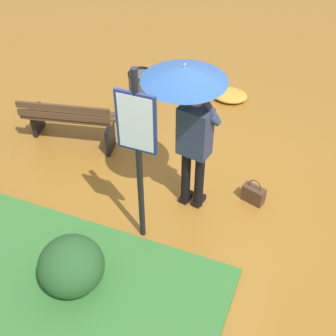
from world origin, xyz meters
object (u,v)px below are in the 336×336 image
info_sign_post (138,142)px  handbag (253,194)px  person_with_umbrella (189,104)px  park_bench (70,120)px  trash_bin (142,95)px

info_sign_post → handbag: bearing=-136.6°
person_with_umbrella → handbag: size_ratio=5.53×
handbag → park_bench: (2.90, -0.24, 0.28)m
person_with_umbrella → park_bench: 2.44m
info_sign_post → park_bench: 2.44m
person_with_umbrella → handbag: (-0.83, -0.34, -1.42)m
handbag → park_bench: 2.92m
park_bench → trash_bin: 1.24m
info_sign_post → park_bench: (1.76, -1.32, -1.04)m
handbag → park_bench: size_ratio=0.26×
handbag → park_bench: park_bench is taller
handbag → trash_bin: bearing=-30.0°
info_sign_post → park_bench: bearing=-36.7°
person_with_umbrella → info_sign_post: info_sign_post is taller
trash_bin → info_sign_post: bearing=113.9°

